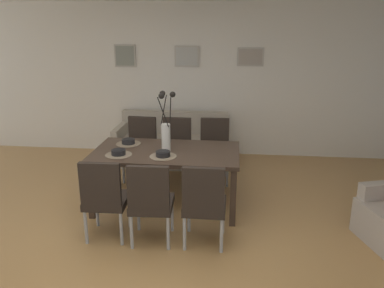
% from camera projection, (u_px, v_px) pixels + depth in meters
% --- Properties ---
extents(ground_plane, '(9.00, 9.00, 0.00)m').
position_uv_depth(ground_plane, '(145.00, 248.00, 4.06)').
color(ground_plane, tan).
extents(back_wall_panel, '(9.00, 0.10, 2.60)m').
position_uv_depth(back_wall_panel, '(184.00, 80.00, 6.75)').
color(back_wall_panel, white).
rests_on(back_wall_panel, ground).
extents(dining_table, '(1.80, 0.99, 0.74)m').
position_uv_depth(dining_table, '(166.00, 156.00, 4.83)').
color(dining_table, '#3D2D23').
rests_on(dining_table, ground).
extents(dining_chair_near_left, '(0.45, 0.45, 0.92)m').
position_uv_depth(dining_chair_near_left, '(105.00, 196.00, 4.09)').
color(dining_chair_near_left, black).
rests_on(dining_chair_near_left, ground).
extents(dining_chair_near_right, '(0.47, 0.47, 0.92)m').
position_uv_depth(dining_chair_near_right, '(141.00, 145.00, 5.78)').
color(dining_chair_near_right, black).
rests_on(dining_chair_near_right, ground).
extents(dining_chair_far_left, '(0.46, 0.46, 0.92)m').
position_uv_depth(dining_chair_far_left, '(151.00, 199.00, 4.00)').
color(dining_chair_far_left, black).
rests_on(dining_chair_far_left, ground).
extents(dining_chair_far_right, '(0.45, 0.45, 0.92)m').
position_uv_depth(dining_chair_far_right, '(176.00, 146.00, 5.72)').
color(dining_chair_far_right, black).
rests_on(dining_chair_far_right, ground).
extents(dining_chair_mid_left, '(0.44, 0.44, 0.92)m').
position_uv_depth(dining_chair_mid_left, '(204.00, 201.00, 3.96)').
color(dining_chair_mid_left, black).
rests_on(dining_chair_mid_left, ground).
extents(dining_chair_mid_right, '(0.46, 0.46, 0.92)m').
position_uv_depth(dining_chair_mid_right, '(214.00, 147.00, 5.69)').
color(dining_chair_mid_right, black).
rests_on(dining_chair_mid_right, ground).
extents(centerpiece_vase, '(0.21, 0.23, 0.73)m').
position_uv_depth(centerpiece_vase, '(166.00, 129.00, 4.72)').
color(centerpiece_vase, silver).
rests_on(centerpiece_vase, dining_table).
extents(placemat_near_left, '(0.32, 0.32, 0.01)m').
position_uv_depth(placemat_near_left, '(119.00, 155.00, 4.65)').
color(placemat_near_left, '#7F705B').
rests_on(placemat_near_left, dining_table).
extents(bowl_near_left, '(0.17, 0.17, 0.07)m').
position_uv_depth(bowl_near_left, '(118.00, 152.00, 4.64)').
color(bowl_near_left, black).
rests_on(bowl_near_left, dining_table).
extents(placemat_near_right, '(0.32, 0.32, 0.01)m').
position_uv_depth(placemat_near_right, '(128.00, 144.00, 5.07)').
color(placemat_near_right, '#7F705B').
rests_on(placemat_near_right, dining_table).
extents(bowl_near_right, '(0.17, 0.17, 0.07)m').
position_uv_depth(bowl_near_right, '(128.00, 141.00, 5.06)').
color(bowl_near_right, black).
rests_on(bowl_near_right, dining_table).
extents(placemat_far_left, '(0.32, 0.32, 0.01)m').
position_uv_depth(placemat_far_left, '(163.00, 156.00, 4.59)').
color(placemat_far_left, '#7F705B').
rests_on(placemat_far_left, dining_table).
extents(bowl_far_left, '(0.17, 0.17, 0.07)m').
position_uv_depth(bowl_far_left, '(163.00, 153.00, 4.58)').
color(bowl_far_left, black).
rests_on(bowl_far_left, dining_table).
extents(sofa, '(1.83, 0.84, 0.80)m').
position_uv_depth(sofa, '(172.00, 145.00, 6.55)').
color(sofa, '#B2A899').
rests_on(sofa, ground).
extents(framed_picture_left, '(0.37, 0.03, 0.38)m').
position_uv_depth(framed_picture_left, '(125.00, 56.00, 6.66)').
color(framed_picture_left, '#B2ADA3').
extents(framed_picture_center, '(0.42, 0.03, 0.35)m').
position_uv_depth(framed_picture_center, '(187.00, 56.00, 6.56)').
color(framed_picture_center, '#B2ADA3').
extents(framed_picture_right, '(0.44, 0.03, 0.30)m').
position_uv_depth(framed_picture_right, '(251.00, 57.00, 6.45)').
color(framed_picture_right, '#B2ADA3').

